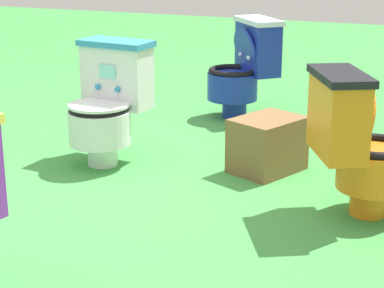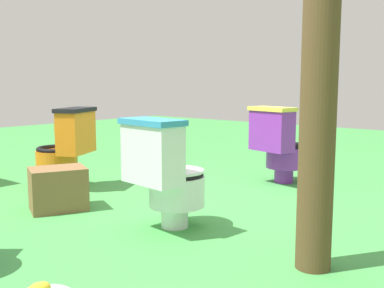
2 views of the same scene
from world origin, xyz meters
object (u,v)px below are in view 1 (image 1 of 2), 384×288
Objects in this scene: toilet_white at (108,102)px; lemon_bucket at (113,88)px; small_crate at (267,145)px; toilet_blue at (244,67)px; toilet_orange at (358,143)px.

lemon_bucket is (-1.31, -0.65, -0.25)m from toilet_white.
small_crate is at bearing 54.60° from lemon_bucket.
small_crate is 1.45× the size of lemon_bucket.
toilet_blue is 1.13m from lemon_bucket.
toilet_orange is 1.00× the size of toilet_blue.
toilet_orange reaches higher than small_crate.
toilet_orange is at bearing 50.49° from small_crate.
toilet_blue is (-1.59, -1.06, 0.00)m from toilet_orange.
toilet_orange is 1.82× the size of small_crate.
toilet_white and toilet_orange have the same top height.
small_crate is at bearing 162.25° from toilet_blue.
lemon_bucket is (-0.02, -1.10, -0.26)m from toilet_blue.
small_crate is at bearing -162.46° from toilet_white.
toilet_white is at bearing -127.90° from toilet_orange.
toilet_blue is at bearing -156.36° from small_crate.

